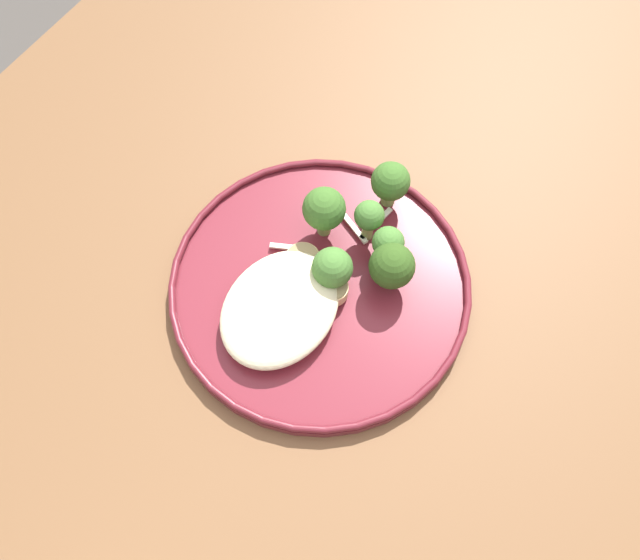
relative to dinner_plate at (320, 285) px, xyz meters
The scene contains 18 objects.
ground 0.75m from the dinner_plate, 44.87° to the left, with size 6.00×6.00×0.00m, color #47423D.
wooden_dining_table 0.10m from the dinner_plate, 44.87° to the left, with size 1.40×1.00×0.74m.
dinner_plate is the anchor object (origin of this frame).
noodle_bed 0.05m from the dinner_plate, 17.58° to the right, with size 0.13×0.10×0.03m.
seared_scallop_tilted_round 0.05m from the dinner_plate, ahead, with size 0.03×0.03×0.01m.
seared_scallop_on_noodles 0.02m from the dinner_plate, 79.51° to the left, with size 0.03×0.03×0.01m.
seared_scallop_front_small 0.06m from the dinner_plate, 44.13° to the right, with size 0.04×0.04×0.02m.
seared_scallop_tiny_bay 0.03m from the dinner_plate, 109.41° to the right, with size 0.03×0.03×0.02m.
broccoli_floret_split_head 0.03m from the dinner_plate, 134.18° to the left, with size 0.04×0.04×0.05m.
broccoli_floret_center_pile 0.08m from the dinner_plate, behind, with size 0.03×0.03×0.05m.
broccoli_floret_front_edge 0.12m from the dinner_plate, behind, with size 0.04×0.04×0.05m.
broccoli_floret_beside_noodles 0.07m from the dinner_plate, 148.30° to the left, with size 0.03×0.03×0.05m.
broccoli_floret_near_rim 0.07m from the dinner_plate, 123.92° to the left, with size 0.04×0.04×0.06m.
broccoli_floret_right_tilted 0.07m from the dinner_plate, 151.78° to the right, with size 0.04×0.04×0.06m.
onion_sliver_short_strip 0.07m from the dinner_plate, behind, with size 0.05×0.01×0.00m, color silver.
onion_sliver_pale_crescent 0.02m from the dinner_plate, 77.25° to the right, with size 0.05×0.01×0.00m, color silver.
onion_sliver_curled_piece 0.05m from the dinner_plate, 113.20° to the right, with size 0.05×0.01×0.00m, color silver.
onion_sliver_long_sliver 0.09m from the dinner_plate, behind, with size 0.05×0.01×0.00m, color silver.
Camera 1 is at (0.20, 0.11, 1.34)m, focal length 38.16 mm.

